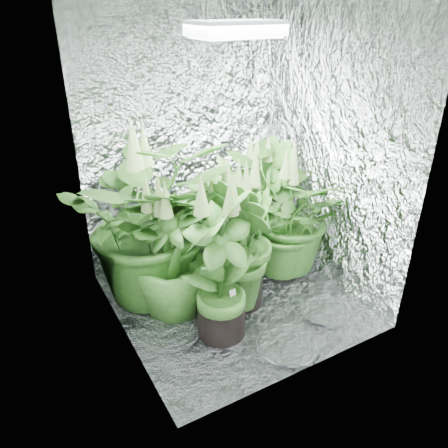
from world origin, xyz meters
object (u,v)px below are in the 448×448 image
plant_d (171,254)px  plant_e (288,215)px  plant_b (236,224)px  plant_c (264,206)px  plant_g (244,244)px  grow_lamp (236,29)px  plant_f (221,267)px  plant_a (150,219)px  circulation_fan (274,242)px  plant_h (212,244)px

plant_d → plant_e: bearing=2.6°
plant_b → plant_c: bearing=20.4°
plant_d → plant_e: (0.99, 0.04, 0.03)m
plant_e → plant_b: bearing=164.4°
plant_c → plant_e: (0.06, -0.24, 0.00)m
plant_b → plant_g: (-0.11, -0.30, 0.01)m
plant_d → grow_lamp: bearing=-9.9°
plant_g → plant_f: bearing=-145.2°
plant_a → circulation_fan: (1.07, 0.01, -0.49)m
plant_g → circulation_fan: (0.56, 0.41, -0.34)m
grow_lamp → plant_e: 1.43m
plant_g → circulation_fan: size_ratio=3.07×
plant_b → plant_e: 0.42m
grow_lamp → plant_f: bearing=-132.4°
plant_f → plant_e: bearing=25.8°
plant_e → plant_h: plant_e is taller
plant_b → plant_e: size_ratio=0.99×
plant_e → plant_g: size_ratio=1.01×
plant_a → plant_c: (0.96, 0.02, -0.13)m
grow_lamp → plant_g: 1.34m
plant_a → plant_c: plant_a is taller
plant_b → plant_g: bearing=-110.1°
plant_e → plant_h: (-0.65, 0.02, -0.09)m
grow_lamp → plant_b: size_ratio=0.47×
plant_c → plant_e: plant_c is taller
plant_d → circulation_fan: (1.04, 0.27, -0.34)m
plant_e → plant_f: size_ratio=0.96×
plant_a → circulation_fan: plant_a is taller
plant_b → plant_g: plant_b is taller
circulation_fan → plant_f: bearing=-168.3°
circulation_fan → plant_d: bearing=170.6°
plant_a → plant_f: 0.66m
plant_b → plant_h: (-0.25, -0.09, -0.06)m
grow_lamp → circulation_fan: size_ratio=1.44×
plant_d → plant_f: size_ratio=0.93×
plant_f → plant_g: size_ratio=1.06×
grow_lamp → circulation_fan: grow_lamp is taller
plant_e → circulation_fan: (0.05, 0.23, -0.36)m
plant_b → plant_c: (0.34, 0.12, 0.03)m
plant_c → grow_lamp: bearing=-144.2°
plant_c → plant_d: (-0.92, -0.28, -0.03)m
plant_g → circulation_fan: 0.78m
plant_c → circulation_fan: size_ratio=3.14×
circulation_fan → plant_g: bearing=-167.8°
plant_c → plant_d: size_ratio=1.04×
plant_a → plant_d: size_ratio=1.27×
grow_lamp → plant_a: (-0.47, 0.34, -1.19)m
plant_c → plant_h: size_ratio=1.16×
circulation_fan → plant_h: bearing=172.1°
plant_a → plant_e: bearing=-12.1°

